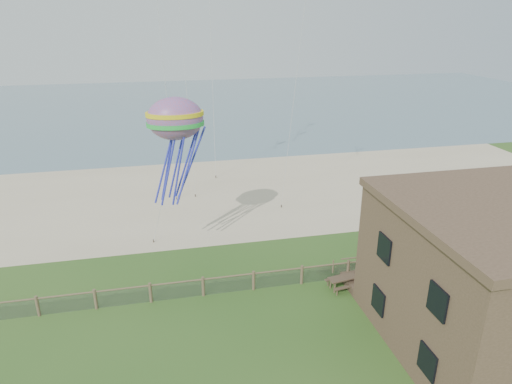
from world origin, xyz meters
The scene contains 7 objects.
ground centered at (0.00, 0.00, 0.00)m, with size 160.00×160.00×0.00m, color #2C531C.
sand_beach centered at (0.00, 22.00, 0.00)m, with size 72.00×20.00×0.02m, color #C0AC8B.
ocean centered at (0.00, 66.00, 0.00)m, with size 160.00×68.00×0.02m, color slate.
chainlink_fence centered at (0.00, 6.00, 0.55)m, with size 36.20×0.20×1.25m, color brown, non-canonical shape.
motel_deck centered at (13.00, 5.00, 0.25)m, with size 15.00×2.00×0.50m, color brown.
picnic_table centered at (5.25, 5.00, 0.37)m, with size 1.75×1.32×0.74m, color brown, non-canonical shape.
octopus_kite centered at (-3.82, 10.46, 7.77)m, with size 3.46×2.44×7.12m, color #FF3C28, non-canonical shape.
Camera 1 is at (-4.82, -16.84, 15.40)m, focal length 32.00 mm.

